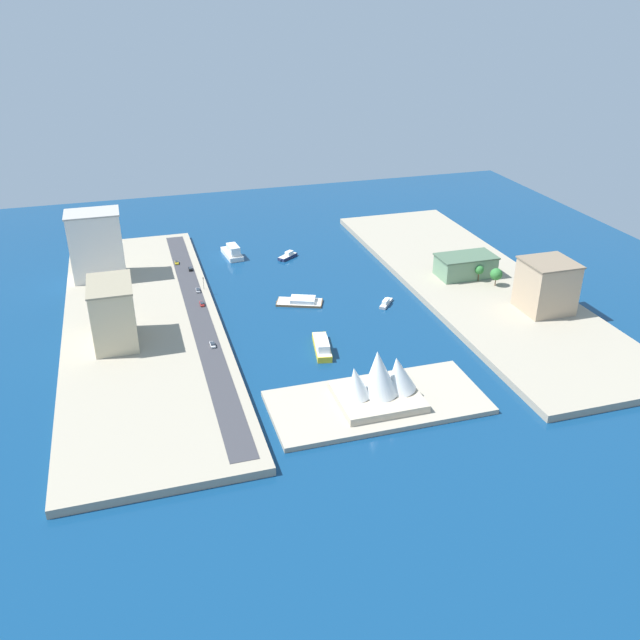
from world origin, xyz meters
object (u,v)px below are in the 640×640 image
object	(u,v)px
office_block_beige	(113,313)
taxi_yellow_cab	(177,262)
barge_flat_brown	(301,301)
pickup_red	(202,304)
hotel_broad_white	(96,245)
ferry_white_commuter	(232,252)
apartment_midrise_tan	(546,286)
patrol_launch_navy	(288,256)
traffic_light_waterfront	(203,281)
yacht_sleek_gray	(386,303)
opera_landmark	(380,381)
ferry_yellow_fast	(322,346)
sedan_silver	(198,290)
terminal_long_green	(465,266)
van_white	(212,344)
suv_black	(190,269)

from	to	relation	value
office_block_beige	taxi_yellow_cab	size ratio (longest dim) A/B	6.15
barge_flat_brown	pickup_red	size ratio (longest dim) A/B	4.74
hotel_broad_white	pickup_red	bearing A→B (deg)	132.33
ferry_white_commuter	apartment_midrise_tan	world-z (taller)	apartment_midrise_tan
patrol_launch_navy	hotel_broad_white	distance (m)	106.25
traffic_light_waterfront	yacht_sleek_gray	bearing A→B (deg)	155.81
pickup_red	barge_flat_brown	bearing A→B (deg)	173.72
office_block_beige	taxi_yellow_cab	world-z (taller)	office_block_beige
patrol_launch_navy	opera_landmark	distance (m)	158.79
ferry_yellow_fast	sedan_silver	xyz separation A→B (m)	(44.19, -71.66, 1.74)
ferry_yellow_fast	office_block_beige	size ratio (longest dim) A/B	0.91
terminal_long_green	sedan_silver	distance (m)	141.22
yacht_sleek_gray	sedan_silver	distance (m)	95.36
van_white	traffic_light_waterfront	distance (m)	62.65
barge_flat_brown	taxi_yellow_cab	size ratio (longest dim) A/B	5.37
sedan_silver	van_white	distance (m)	59.97
yacht_sleek_gray	van_white	distance (m)	93.18
hotel_broad_white	ferry_yellow_fast	bearing A→B (deg)	130.67
patrol_launch_navy	pickup_red	size ratio (longest dim) A/B	2.52
traffic_light_waterfront	office_block_beige	bearing A→B (deg)	46.44
ferry_yellow_fast	taxi_yellow_cab	world-z (taller)	ferry_yellow_fast
sedan_silver	opera_landmark	xyz separation A→B (m)	(-52.78, 117.81, 6.27)
barge_flat_brown	sedan_silver	xyz separation A→B (m)	(48.11, -22.15, 2.80)
ferry_yellow_fast	suv_black	xyz separation A→B (m)	(44.38, -101.61, 1.77)
sedan_silver	van_white	bearing A→B (deg)	88.50
apartment_midrise_tan	traffic_light_waterfront	distance (m)	168.36
barge_flat_brown	apartment_midrise_tan	bearing A→B (deg)	156.69
hotel_broad_white	traffic_light_waterfront	xyz separation A→B (m)	(-50.30, 31.96, -13.60)
apartment_midrise_tan	traffic_light_waterfront	bearing A→B (deg)	-24.96
patrol_launch_navy	ferry_white_commuter	size ratio (longest dim) A/B	0.55
apartment_midrise_tan	terminal_long_green	bearing A→B (deg)	-71.77
pickup_red	patrol_launch_navy	bearing A→B (deg)	-135.04
apartment_midrise_tan	patrol_launch_navy	bearing A→B (deg)	-47.93
terminal_long_green	sedan_silver	xyz separation A→B (m)	(139.75, -19.75, -4.88)
ferry_white_commuter	apartment_midrise_tan	distance (m)	176.91
pickup_red	sedan_silver	bearing A→B (deg)	-91.02
hotel_broad_white	van_white	size ratio (longest dim) A/B	7.08
barge_flat_brown	terminal_long_green	bearing A→B (deg)	-178.50
terminal_long_green	traffic_light_waterfront	bearing A→B (deg)	-9.23
patrol_launch_navy	pickup_red	xyz separation A→B (m)	(57.56, 57.47, 2.78)
apartment_midrise_tan	van_white	bearing A→B (deg)	-3.13
ferry_white_commuter	suv_black	size ratio (longest dim) A/B	4.72
pickup_red	van_white	world-z (taller)	van_white
pickup_red	suv_black	world-z (taller)	suv_black
pickup_red	opera_landmark	distance (m)	114.27
patrol_launch_navy	apartment_midrise_tan	bearing A→B (deg)	132.07
ferry_yellow_fast	pickup_red	world-z (taller)	ferry_yellow_fast
opera_landmark	taxi_yellow_cab	bearing A→B (deg)	-69.68
suv_black	traffic_light_waterfront	world-z (taller)	traffic_light_waterfront
office_block_beige	hotel_broad_white	xyz separation A→B (m)	(6.22, -78.31, 4.03)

